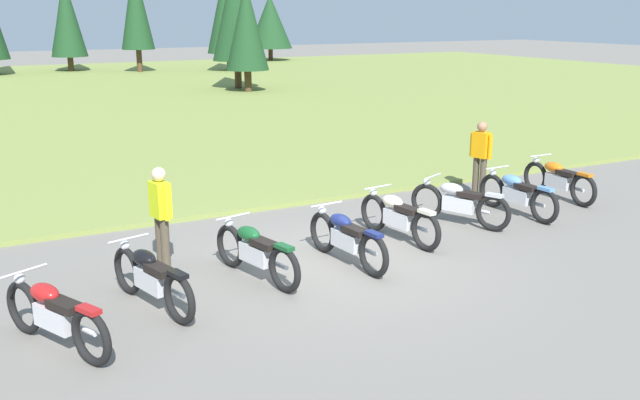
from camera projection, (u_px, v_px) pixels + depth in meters
ground_plane at (337, 261)px, 11.47m from camera, size 140.00×140.00×0.00m
grass_moorland at (77, 97)px, 33.11m from camera, size 80.00×44.00×0.10m
forest_treeline at (58, 10)px, 43.30m from camera, size 36.46×23.43×8.51m
motorcycle_red at (55, 315)px, 8.41m from camera, size 1.04×1.94×0.88m
motorcycle_black at (151, 278)px, 9.58m from camera, size 0.77×2.06×0.88m
motorcycle_british_green at (256, 251)px, 10.63m from camera, size 0.74×2.07×0.88m
motorcycle_navy at (347, 238)px, 11.27m from camera, size 0.62×2.10×0.88m
motorcycle_cream at (398, 217)px, 12.44m from camera, size 0.63×2.10×0.88m
motorcycle_silver at (459, 202)px, 13.37m from camera, size 1.01×1.96×0.88m
motorcycle_sky_blue at (517, 194)px, 14.00m from camera, size 0.62×2.10×0.88m
motorcycle_orange at (558, 179)px, 15.19m from camera, size 0.62×2.10×0.88m
rider_with_back_turned at (481, 154)px, 15.26m from camera, size 0.31×0.53×1.67m
rider_near_row_end at (161, 213)px, 10.83m from camera, size 0.28×0.54×1.67m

